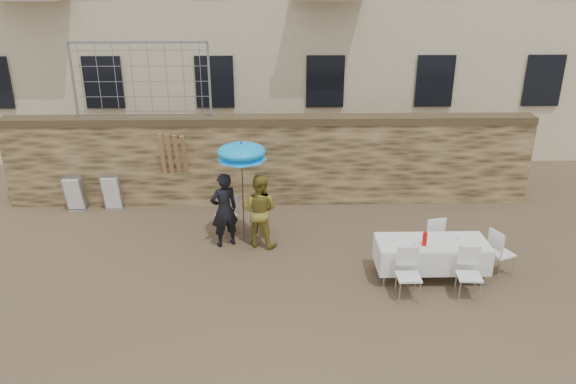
{
  "coord_description": "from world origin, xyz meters",
  "views": [
    {
      "loc": [
        0.18,
        -8.29,
        5.7
      ],
      "look_at": [
        0.4,
        2.2,
        1.4
      ],
      "focal_mm": 35.0,
      "sensor_mm": 36.0,
      "label": 1
    }
  ],
  "objects_px": {
    "table_chair_side": "(501,252)",
    "couple_chair_right": "(258,214)",
    "table_chair_front_right": "(469,275)",
    "chair_stack_left": "(77,191)",
    "soda_bottle": "(425,239)",
    "chair_stack_right": "(113,191)",
    "couple_chair_left": "(227,214)",
    "banquet_table": "(432,244)",
    "man_suit": "(224,210)",
    "table_chair_back": "(431,236)",
    "woman_dress": "(260,210)",
    "table_chair_front_left": "(409,276)",
    "umbrella": "(242,154)"
  },
  "relations": [
    {
      "from": "couple_chair_right",
      "to": "table_chair_side",
      "type": "relative_size",
      "value": 1.0
    },
    {
      "from": "woman_dress",
      "to": "soda_bottle",
      "type": "bearing_deg",
      "value": 174.86
    },
    {
      "from": "woman_dress",
      "to": "umbrella",
      "type": "relative_size",
      "value": 0.76
    },
    {
      "from": "couple_chair_left",
      "to": "man_suit",
      "type": "bearing_deg",
      "value": 54.49
    },
    {
      "from": "man_suit",
      "to": "soda_bottle",
      "type": "height_order",
      "value": "man_suit"
    },
    {
      "from": "umbrella",
      "to": "banquet_table",
      "type": "xyz_separation_m",
      "value": [
        3.69,
        -1.54,
        -1.3
      ]
    },
    {
      "from": "couple_chair_right",
      "to": "table_chair_front_right",
      "type": "distance_m",
      "value": 4.75
    },
    {
      "from": "umbrella",
      "to": "table_chair_back",
      "type": "bearing_deg",
      "value": -10.78
    },
    {
      "from": "table_chair_front_left",
      "to": "table_chair_front_right",
      "type": "relative_size",
      "value": 1.0
    },
    {
      "from": "couple_chair_right",
      "to": "chair_stack_left",
      "type": "bearing_deg",
      "value": -20.15
    },
    {
      "from": "couple_chair_right",
      "to": "table_chair_back",
      "type": "relative_size",
      "value": 1.0
    },
    {
      "from": "table_chair_back",
      "to": "chair_stack_left",
      "type": "distance_m",
      "value": 8.55
    },
    {
      "from": "soda_bottle",
      "to": "table_chair_back",
      "type": "bearing_deg",
      "value": 67.17
    },
    {
      "from": "man_suit",
      "to": "table_chair_front_left",
      "type": "height_order",
      "value": "man_suit"
    },
    {
      "from": "umbrella",
      "to": "table_chair_side",
      "type": "bearing_deg",
      "value": -15.81
    },
    {
      "from": "umbrella",
      "to": "table_chair_front_right",
      "type": "height_order",
      "value": "umbrella"
    },
    {
      "from": "soda_bottle",
      "to": "table_chair_side",
      "type": "xyz_separation_m",
      "value": [
        1.6,
        0.25,
        -0.43
      ]
    },
    {
      "from": "couple_chair_right",
      "to": "soda_bottle",
      "type": "bearing_deg",
      "value": 144.17
    },
    {
      "from": "couple_chair_left",
      "to": "soda_bottle",
      "type": "xyz_separation_m",
      "value": [
        3.89,
        -2.14,
        0.43
      ]
    },
    {
      "from": "chair_stack_left",
      "to": "man_suit",
      "type": "bearing_deg",
      "value": -28.04
    },
    {
      "from": "banquet_table",
      "to": "table_chair_side",
      "type": "height_order",
      "value": "table_chair_side"
    },
    {
      "from": "table_chair_front_right",
      "to": "couple_chair_right",
      "type": "bearing_deg",
      "value": 149.7
    },
    {
      "from": "table_chair_back",
      "to": "chair_stack_left",
      "type": "relative_size",
      "value": 1.04
    },
    {
      "from": "table_chair_side",
      "to": "couple_chair_left",
      "type": "bearing_deg",
      "value": 48.53
    },
    {
      "from": "man_suit",
      "to": "woman_dress",
      "type": "xyz_separation_m",
      "value": [
        0.75,
        0.0,
        -0.01
      ]
    },
    {
      "from": "man_suit",
      "to": "banquet_table",
      "type": "xyz_separation_m",
      "value": [
        4.09,
        -1.44,
        -0.1
      ]
    },
    {
      "from": "couple_chair_left",
      "to": "table_chair_back",
      "type": "xyz_separation_m",
      "value": [
        4.29,
        -1.19,
        0.0
      ]
    },
    {
      "from": "couple_chair_left",
      "to": "table_chair_back",
      "type": "relative_size",
      "value": 1.0
    },
    {
      "from": "woman_dress",
      "to": "table_chair_front_right",
      "type": "distance_m",
      "value": 4.43
    },
    {
      "from": "banquet_table",
      "to": "chair_stack_right",
      "type": "relative_size",
      "value": 2.28
    },
    {
      "from": "woman_dress",
      "to": "table_chair_front_right",
      "type": "relative_size",
      "value": 1.69
    },
    {
      "from": "table_chair_side",
      "to": "banquet_table",
      "type": "bearing_deg",
      "value": 71.63
    },
    {
      "from": "woman_dress",
      "to": "couple_chair_left",
      "type": "bearing_deg",
      "value": -14.5
    },
    {
      "from": "couple_chair_left",
      "to": "chair_stack_right",
      "type": "height_order",
      "value": "couple_chair_left"
    },
    {
      "from": "table_chair_front_right",
      "to": "chair_stack_left",
      "type": "relative_size",
      "value": 1.04
    },
    {
      "from": "table_chair_back",
      "to": "umbrella",
      "type": "bearing_deg",
      "value": -23.2
    },
    {
      "from": "umbrella",
      "to": "couple_chair_left",
      "type": "bearing_deg",
      "value": 131.63
    },
    {
      "from": "table_chair_front_right",
      "to": "table_chair_side",
      "type": "relative_size",
      "value": 1.0
    },
    {
      "from": "banquet_table",
      "to": "soda_bottle",
      "type": "relative_size",
      "value": 8.08
    },
    {
      "from": "soda_bottle",
      "to": "chair_stack_right",
      "type": "height_order",
      "value": "soda_bottle"
    },
    {
      "from": "woman_dress",
      "to": "chair_stack_left",
      "type": "relative_size",
      "value": 1.77
    },
    {
      "from": "man_suit",
      "to": "banquet_table",
      "type": "height_order",
      "value": "man_suit"
    },
    {
      "from": "soda_bottle",
      "to": "banquet_table",
      "type": "bearing_deg",
      "value": 36.87
    },
    {
      "from": "man_suit",
      "to": "soda_bottle",
      "type": "distance_m",
      "value": 4.2
    },
    {
      "from": "table_chair_side",
      "to": "couple_chair_right",
      "type": "bearing_deg",
      "value": 45.99
    },
    {
      "from": "couple_chair_left",
      "to": "table_chair_front_right",
      "type": "xyz_separation_m",
      "value": [
        4.59,
        -2.74,
        0.0
      ]
    },
    {
      "from": "table_chair_front_right",
      "to": "woman_dress",
      "type": "bearing_deg",
      "value": 155.17
    },
    {
      "from": "table_chair_back",
      "to": "table_chair_front_right",
      "type": "bearing_deg",
      "value": 88.54
    },
    {
      "from": "couple_chair_right",
      "to": "table_chair_side",
      "type": "height_order",
      "value": "same"
    },
    {
      "from": "table_chair_front_right",
      "to": "chair_stack_right",
      "type": "bearing_deg",
      "value": 155.52
    }
  ]
}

